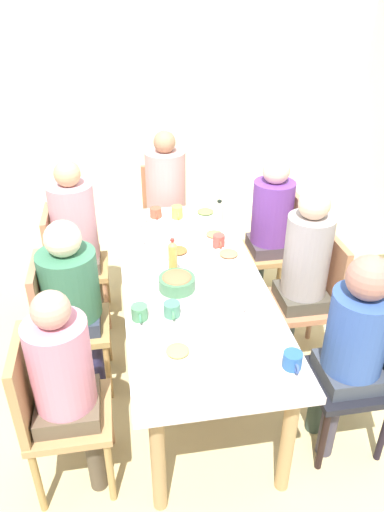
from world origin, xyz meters
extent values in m
plane|color=#CAB67E|center=(0.00, 0.00, 0.00)|extent=(5.94, 5.94, 0.00)
cube|color=silver|center=(-2.53, 0.00, 1.30)|extent=(0.12, 4.68, 2.60)
cube|color=silver|center=(0.00, 0.00, 0.70)|extent=(2.06, 0.83, 0.04)
cylinder|color=#AC7F47|center=(-0.93, -0.31, 0.34)|extent=(0.07, 0.07, 0.68)
cylinder|color=#A98454|center=(0.93, -0.31, 0.34)|extent=(0.07, 0.07, 0.68)
cylinder|color=#A67652|center=(-0.93, 0.31, 0.34)|extent=(0.07, 0.07, 0.68)
cylinder|color=tan|center=(0.93, 0.31, 0.34)|extent=(0.07, 0.07, 0.68)
cube|color=#A87754|center=(-1.33, 0.00, 0.44)|extent=(0.40, 0.40, 0.04)
cylinder|color=#AE8848|center=(-1.50, 0.17, 0.21)|extent=(0.04, 0.04, 0.43)
cylinder|color=#AE7549|center=(-1.50, -0.17, 0.21)|extent=(0.04, 0.04, 0.43)
cylinder|color=#A6754E|center=(-1.16, 0.17, 0.21)|extent=(0.04, 0.04, 0.43)
cylinder|color=#A9854B|center=(-1.16, -0.17, 0.21)|extent=(0.04, 0.04, 0.43)
cube|color=#B17650|center=(-1.51, 0.00, 0.68)|extent=(0.04, 0.38, 0.45)
cylinder|color=#423545|center=(-1.23, 0.08, 0.23)|extent=(0.09, 0.09, 0.45)
cylinder|color=#3D4845|center=(-1.23, -0.08, 0.23)|extent=(0.09, 0.09, 0.45)
cube|color=#384947|center=(-1.33, 0.00, 0.50)|extent=(0.30, 0.30, 0.10)
cylinder|color=#D19694|center=(-1.33, 0.00, 0.81)|extent=(0.33, 0.33, 0.52)
sphere|color=tan|center=(-1.33, 0.00, 1.15)|extent=(0.18, 0.18, 0.18)
cube|color=tan|center=(-0.69, -0.71, 0.44)|extent=(0.40, 0.40, 0.04)
cylinder|color=#AC7B4D|center=(-0.86, -0.88, 0.21)|extent=(0.04, 0.04, 0.43)
cylinder|color=tan|center=(-0.52, -0.88, 0.21)|extent=(0.04, 0.04, 0.43)
cylinder|color=#A88150|center=(-0.86, -0.54, 0.21)|extent=(0.04, 0.04, 0.43)
cylinder|color=tan|center=(-0.52, -0.54, 0.21)|extent=(0.04, 0.04, 0.43)
cube|color=#B47A56|center=(-0.69, -0.89, 0.68)|extent=(0.38, 0.04, 0.45)
cylinder|color=brown|center=(-0.77, -0.61, 0.23)|extent=(0.09, 0.09, 0.45)
cylinder|color=brown|center=(-0.61, -0.61, 0.23)|extent=(0.09, 0.09, 0.45)
cube|color=brown|center=(-0.69, -0.71, 0.50)|extent=(0.30, 0.30, 0.10)
cylinder|color=#D397A4|center=(-0.69, -0.71, 0.82)|extent=(0.31, 0.31, 0.54)
sphere|color=tan|center=(-0.69, -0.71, 1.17)|extent=(0.18, 0.18, 0.18)
cube|color=#A48851|center=(0.00, -0.71, 0.44)|extent=(0.40, 0.40, 0.04)
cylinder|color=#AD844B|center=(-0.17, -0.88, 0.21)|extent=(0.04, 0.04, 0.43)
cylinder|color=#B07F51|center=(0.17, -0.88, 0.21)|extent=(0.04, 0.04, 0.43)
cylinder|color=#B0814A|center=(-0.17, -0.54, 0.21)|extent=(0.04, 0.04, 0.43)
cylinder|color=#AC834C|center=(0.17, -0.54, 0.21)|extent=(0.04, 0.04, 0.43)
cube|color=#B57858|center=(0.00, -0.89, 0.68)|extent=(0.38, 0.04, 0.45)
cylinder|color=#243D44|center=(-0.08, -0.61, 0.23)|extent=(0.09, 0.09, 0.45)
cylinder|color=#2D2A52|center=(0.08, -0.61, 0.23)|extent=(0.09, 0.09, 0.45)
cube|color=#303749|center=(0.00, -0.71, 0.50)|extent=(0.30, 0.30, 0.10)
cylinder|color=#3B7655|center=(0.00, -0.71, 0.75)|extent=(0.34, 0.34, 0.41)
sphere|color=beige|center=(0.00, -0.71, 1.05)|extent=(0.21, 0.21, 0.21)
cube|color=black|center=(0.69, 0.71, 0.44)|extent=(0.40, 0.40, 0.04)
cylinder|color=black|center=(0.86, 0.88, 0.21)|extent=(0.04, 0.04, 0.43)
cylinder|color=black|center=(0.52, 0.88, 0.21)|extent=(0.04, 0.04, 0.43)
cylinder|color=black|center=(0.86, 0.54, 0.21)|extent=(0.04, 0.04, 0.43)
cylinder|color=black|center=(0.52, 0.54, 0.21)|extent=(0.04, 0.04, 0.43)
cylinder|color=#3E3946|center=(0.77, 0.61, 0.23)|extent=(0.09, 0.09, 0.45)
cylinder|color=#36473C|center=(0.61, 0.61, 0.23)|extent=(0.09, 0.09, 0.45)
cube|color=#3A404C|center=(0.69, 0.71, 0.50)|extent=(0.30, 0.30, 0.10)
cylinder|color=#3556A2|center=(0.69, 0.71, 0.77)|extent=(0.30, 0.30, 0.44)
sphere|color=#AF7361|center=(0.69, 0.71, 1.08)|extent=(0.22, 0.22, 0.22)
cube|color=#AC8351|center=(-0.69, 0.71, 0.44)|extent=(0.40, 0.40, 0.04)
cylinder|color=tan|center=(-0.52, 0.88, 0.21)|extent=(0.04, 0.04, 0.43)
cylinder|color=tan|center=(-0.86, 0.88, 0.21)|extent=(0.04, 0.04, 0.43)
cylinder|color=#B17F4F|center=(-0.52, 0.54, 0.21)|extent=(0.04, 0.04, 0.43)
cylinder|color=#B27A51|center=(-0.86, 0.54, 0.21)|extent=(0.04, 0.04, 0.43)
cube|color=#B17856|center=(-0.69, 0.89, 0.68)|extent=(0.38, 0.04, 0.45)
cylinder|color=#364546|center=(-0.61, 0.61, 0.23)|extent=(0.09, 0.09, 0.45)
cylinder|color=#463939|center=(-0.77, 0.61, 0.23)|extent=(0.09, 0.09, 0.45)
cube|color=#453942|center=(-0.69, 0.71, 0.50)|extent=(0.30, 0.30, 0.10)
cylinder|color=#693794|center=(-0.69, 0.71, 0.78)|extent=(0.30, 0.30, 0.47)
sphere|color=beige|center=(-0.69, 0.71, 1.11)|extent=(0.20, 0.20, 0.20)
cube|color=tan|center=(0.69, -0.71, 0.44)|extent=(0.40, 0.40, 0.04)
cylinder|color=#B27753|center=(0.52, -0.88, 0.21)|extent=(0.04, 0.04, 0.43)
cylinder|color=#A68248|center=(0.86, -0.88, 0.21)|extent=(0.04, 0.04, 0.43)
cylinder|color=tan|center=(0.52, -0.54, 0.21)|extent=(0.04, 0.04, 0.43)
cylinder|color=#A6864E|center=(0.86, -0.54, 0.21)|extent=(0.04, 0.04, 0.43)
cube|color=tan|center=(0.69, -0.89, 0.68)|extent=(0.38, 0.04, 0.45)
cylinder|color=brown|center=(0.61, -0.61, 0.23)|extent=(0.09, 0.09, 0.45)
cylinder|color=brown|center=(0.77, -0.61, 0.23)|extent=(0.09, 0.09, 0.45)
cube|color=brown|center=(0.69, -0.71, 0.50)|extent=(0.30, 0.30, 0.10)
cylinder|color=pink|center=(0.69, -0.71, 0.77)|extent=(0.29, 0.29, 0.45)
sphere|color=tan|center=(0.69, -0.71, 1.08)|extent=(0.17, 0.17, 0.17)
cube|color=#B47553|center=(0.00, 0.71, 0.44)|extent=(0.40, 0.40, 0.04)
cylinder|color=#A87B4C|center=(0.17, 0.88, 0.21)|extent=(0.04, 0.04, 0.43)
cylinder|color=#AC795A|center=(-0.17, 0.88, 0.21)|extent=(0.04, 0.04, 0.43)
cylinder|color=#B27A4D|center=(0.17, 0.54, 0.21)|extent=(0.04, 0.04, 0.43)
cylinder|color=tan|center=(-0.17, 0.54, 0.21)|extent=(0.04, 0.04, 0.43)
cube|color=#B17550|center=(0.00, 0.89, 0.68)|extent=(0.38, 0.04, 0.45)
cylinder|color=#3A474B|center=(0.08, 0.61, 0.23)|extent=(0.09, 0.09, 0.45)
cylinder|color=#473E41|center=(-0.08, 0.61, 0.23)|extent=(0.09, 0.09, 0.45)
cube|color=#494439|center=(0.00, 0.71, 0.50)|extent=(0.30, 0.30, 0.10)
cylinder|color=#A19796|center=(0.00, 0.71, 0.81)|extent=(0.28, 0.28, 0.52)
sphere|color=beige|center=(0.00, 0.71, 1.15)|extent=(0.19, 0.19, 0.19)
cylinder|color=silver|center=(-0.20, 0.27, 0.73)|extent=(0.22, 0.22, 0.01)
ellipsoid|color=#D38057|center=(-0.20, 0.27, 0.75)|extent=(0.12, 0.12, 0.02)
cylinder|color=silver|center=(-0.29, -0.04, 0.73)|extent=(0.22, 0.22, 0.01)
ellipsoid|color=#AA632F|center=(-0.29, -0.04, 0.75)|extent=(0.12, 0.12, 0.02)
cylinder|color=silver|center=(0.66, -0.18, 0.73)|extent=(0.20, 0.20, 0.01)
ellipsoid|color=tan|center=(0.66, -0.18, 0.75)|extent=(0.11, 0.11, 0.02)
cylinder|color=white|center=(-0.48, 0.24, 0.73)|extent=(0.21, 0.21, 0.01)
ellipsoid|color=tan|center=(-0.48, 0.24, 0.75)|extent=(0.11, 0.11, 0.02)
cylinder|color=silver|center=(-0.85, 0.24, 0.73)|extent=(0.22, 0.22, 0.01)
ellipsoid|color=#86A24D|center=(-0.85, 0.24, 0.75)|extent=(0.12, 0.12, 0.02)
cylinder|color=#467A52|center=(0.10, -0.10, 0.76)|extent=(0.21, 0.21, 0.08)
ellipsoid|color=#AE6944|center=(0.10, -0.10, 0.80)|extent=(0.17, 0.17, 0.04)
cylinder|color=white|center=(-0.51, -0.25, 0.76)|extent=(0.08, 0.08, 0.08)
torus|color=white|center=(-0.45, -0.25, 0.76)|extent=(0.05, 0.01, 0.05)
cylinder|color=#CE533B|center=(-0.87, -0.13, 0.76)|extent=(0.09, 0.09, 0.07)
torus|color=#CF4933|center=(-0.82, -0.13, 0.76)|extent=(0.05, 0.01, 0.05)
cylinder|color=#2A5C9E|center=(0.82, 0.33, 0.76)|extent=(0.09, 0.09, 0.08)
torus|color=#3C599C|center=(0.88, 0.33, 0.76)|extent=(0.05, 0.01, 0.05)
cylinder|color=#DBC64B|center=(-0.83, 0.03, 0.77)|extent=(0.08, 0.08, 0.09)
torus|color=yellow|center=(-0.78, 0.03, 0.77)|extent=(0.05, 0.01, 0.05)
cylinder|color=white|center=(-0.76, -0.25, 0.77)|extent=(0.08, 0.08, 0.09)
torus|color=white|center=(-0.71, -0.25, 0.77)|extent=(0.05, 0.01, 0.05)
cylinder|color=#4C895C|center=(0.35, -0.34, 0.76)|extent=(0.09, 0.09, 0.08)
torus|color=#459264|center=(0.40, -0.34, 0.76)|extent=(0.05, 0.01, 0.05)
cylinder|color=#478267|center=(0.34, -0.16, 0.76)|extent=(0.09, 0.09, 0.08)
torus|color=#4B905C|center=(0.40, -0.16, 0.76)|extent=(0.05, 0.01, 0.05)
cylinder|color=#CD493F|center=(-0.34, 0.24, 0.77)|extent=(0.08, 0.08, 0.09)
torus|color=#C34F39|center=(-0.29, 0.24, 0.77)|extent=(0.05, 0.01, 0.05)
cylinder|color=beige|center=(-0.65, 0.30, 0.80)|extent=(0.06, 0.06, 0.16)
cone|color=silver|center=(-0.65, 0.30, 0.90)|extent=(0.06, 0.06, 0.03)
cylinder|color=black|center=(-0.65, 0.30, 0.92)|extent=(0.03, 0.03, 0.01)
cylinder|color=silver|center=(0.57, 0.15, 0.79)|extent=(0.07, 0.07, 0.14)
cone|color=silver|center=(0.57, 0.15, 0.88)|extent=(0.06, 0.06, 0.03)
cylinder|color=silver|center=(0.57, 0.15, 0.90)|extent=(0.03, 0.03, 0.01)
cylinder|color=gold|center=(-0.03, -0.11, 0.83)|extent=(0.05, 0.05, 0.22)
cone|color=tan|center=(-0.03, -0.11, 0.95)|extent=(0.05, 0.05, 0.03)
cylinder|color=red|center=(-0.03, -0.11, 0.97)|extent=(0.03, 0.03, 0.01)
camera|label=1|loc=(2.37, -0.39, 2.28)|focal=33.56mm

